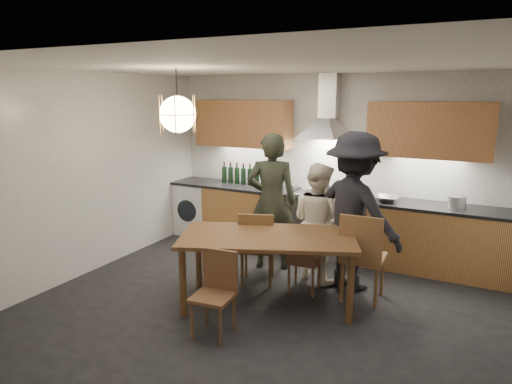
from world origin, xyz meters
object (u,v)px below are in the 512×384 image
at_px(person_mid, 318,222).
at_px(person_right, 354,212).
at_px(chair_front, 216,287).
at_px(wine_bottles, 250,175).
at_px(stock_pot, 457,203).
at_px(mixing_bowl, 387,199).
at_px(person_left, 272,202).
at_px(chair_back_left, 257,244).
at_px(dining_table, 268,243).

height_order(person_mid, person_right, person_right).
distance_m(chair_front, wine_bottles, 3.00).
height_order(person_right, stock_pot, person_right).
height_order(person_mid, wine_bottles, person_mid).
distance_m(mixing_bowl, wine_bottles, 2.17).
xyz_separation_m(mixing_bowl, wine_bottles, (-2.16, 0.16, 0.13)).
bearing_deg(person_mid, mixing_bowl, -106.01).
bearing_deg(wine_bottles, person_left, -48.76).
bearing_deg(person_left, chair_back_left, 78.69).
xyz_separation_m(dining_table, person_right, (0.72, 0.86, 0.24)).
bearing_deg(chair_back_left, person_mid, -156.79).
height_order(person_mid, stock_pot, person_mid).
height_order(dining_table, wine_bottles, wine_bottles).
bearing_deg(dining_table, wine_bottles, 100.43).
bearing_deg(chair_front, person_left, 92.72).
relative_size(person_left, person_mid, 1.23).
distance_m(person_left, person_right, 1.16).
bearing_deg(chair_front, stock_pot, 47.80).
height_order(chair_back_left, stock_pot, stock_pot).
bearing_deg(person_mid, person_right, -167.81).
distance_m(person_mid, person_right, 0.53).
distance_m(person_mid, mixing_bowl, 1.09).
relative_size(chair_back_left, mixing_bowl, 2.93).
distance_m(chair_back_left, wine_bottles, 1.88).
distance_m(dining_table, wine_bottles, 2.34).
bearing_deg(person_left, stock_pot, 179.70).
height_order(person_right, wine_bottles, person_right).
bearing_deg(wine_bottles, stock_pot, -2.62).
distance_m(person_right, mixing_bowl, 0.95).
height_order(dining_table, person_mid, person_mid).
bearing_deg(mixing_bowl, person_mid, -128.57).
height_order(chair_front, person_right, person_right).
distance_m(person_right, wine_bottles, 2.25).
xyz_separation_m(person_left, wine_bottles, (-0.82, 0.93, 0.15)).
bearing_deg(chair_back_left, wine_bottles, -80.13).
relative_size(person_mid, mixing_bowl, 4.70).
bearing_deg(chair_front, person_mid, 71.06).
relative_size(chair_back_left, person_left, 0.51).
relative_size(chair_front, stock_pot, 3.77).
height_order(person_right, mixing_bowl, person_right).
relative_size(person_mid, person_right, 0.79).
relative_size(mixing_bowl, stock_pot, 1.45).
relative_size(chair_back_left, person_right, 0.49).
relative_size(stock_pot, wine_bottles, 0.21).
xyz_separation_m(person_mid, mixing_bowl, (0.67, 0.84, 0.19)).
bearing_deg(mixing_bowl, chair_front, -112.97).
xyz_separation_m(person_mid, stock_pot, (1.53, 0.86, 0.23)).
distance_m(stock_pot, wine_bottles, 3.03).
xyz_separation_m(chair_back_left, person_mid, (0.58, 0.55, 0.21)).
bearing_deg(chair_front, chair_back_left, 92.28).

